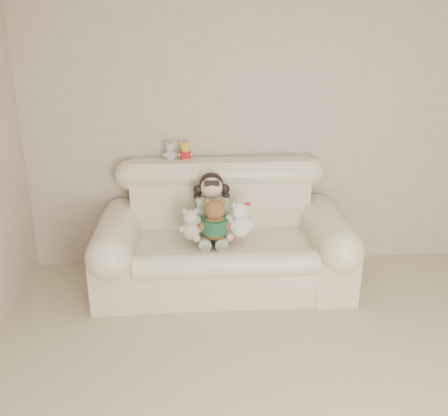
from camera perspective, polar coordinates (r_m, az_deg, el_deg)
wall_back at (r=4.48m, az=6.63°, el=9.46°), size 4.50×0.00×4.50m
sofa at (r=4.15m, az=-0.09°, el=-2.57°), size 2.10×0.95×1.03m
seated_child at (r=4.16m, az=-1.41°, el=0.24°), size 0.39×0.46×0.57m
brown_teddy at (r=3.95m, az=-1.04°, el=-0.81°), size 0.28×0.23×0.41m
white_cat at (r=4.01m, az=1.87°, el=-0.92°), size 0.28×0.25×0.36m
cream_teddy at (r=3.98m, az=-3.85°, el=-1.50°), size 0.24×0.21×0.30m
yellow_mini_bear at (r=4.34m, az=-4.44°, el=6.63°), size 0.15×0.14×0.20m
grey_mini_plush at (r=4.34m, az=-6.20°, el=6.58°), size 0.15×0.13×0.20m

